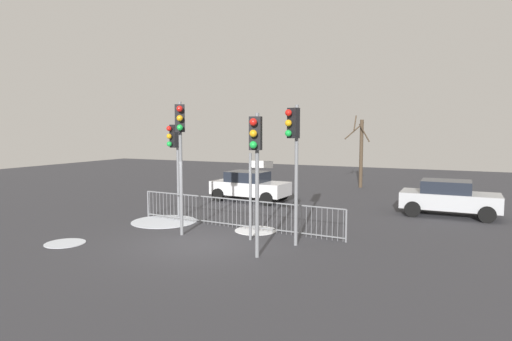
{
  "coord_description": "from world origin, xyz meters",
  "views": [
    {
      "loc": [
        7.27,
        -11.34,
        3.57
      ],
      "look_at": [
        0.31,
        3.54,
        2.01
      ],
      "focal_mm": 30.53,
      "sensor_mm": 36.0,
      "label": 1
    }
  ],
  "objects_px": {
    "bare_tree_left": "(361,151)",
    "car_silver_trailing": "(449,197)",
    "traffic_light_rear_left": "(256,153)",
    "direction_sign_post": "(252,191)",
    "traffic_light_foreground_left": "(175,148)",
    "car_white_mid": "(250,186)",
    "traffic_light_mid_right": "(180,138)",
    "traffic_light_foreground_right": "(294,143)"
  },
  "relations": [
    {
      "from": "traffic_light_rear_left",
      "to": "car_white_mid",
      "type": "bearing_deg",
      "value": -73.69
    },
    {
      "from": "traffic_light_rear_left",
      "to": "traffic_light_foreground_left",
      "type": "bearing_deg",
      "value": -44.92
    },
    {
      "from": "car_white_mid",
      "to": "bare_tree_left",
      "type": "distance_m",
      "value": 8.53
    },
    {
      "from": "traffic_light_rear_left",
      "to": "traffic_light_mid_right",
      "type": "xyz_separation_m",
      "value": [
        -3.35,
        1.29,
        0.34
      ]
    },
    {
      "from": "traffic_light_rear_left",
      "to": "bare_tree_left",
      "type": "bearing_deg",
      "value": -98.95
    },
    {
      "from": "traffic_light_rear_left",
      "to": "direction_sign_post",
      "type": "bearing_deg",
      "value": -72.45
    },
    {
      "from": "traffic_light_rear_left",
      "to": "car_white_mid",
      "type": "distance_m",
      "value": 10.05
    },
    {
      "from": "traffic_light_foreground_right",
      "to": "traffic_light_foreground_left",
      "type": "height_order",
      "value": "traffic_light_foreground_right"
    },
    {
      "from": "traffic_light_foreground_left",
      "to": "car_silver_trailing",
      "type": "bearing_deg",
      "value": -136.68
    },
    {
      "from": "car_silver_trailing",
      "to": "car_white_mid",
      "type": "bearing_deg",
      "value": -179.39
    },
    {
      "from": "car_white_mid",
      "to": "traffic_light_rear_left",
      "type": "bearing_deg",
      "value": -59.97
    },
    {
      "from": "traffic_light_mid_right",
      "to": "traffic_light_foreground_left",
      "type": "xyz_separation_m",
      "value": [
        -1.85,
        2.26,
        -0.46
      ]
    },
    {
      "from": "traffic_light_rear_left",
      "to": "traffic_light_foreground_left",
      "type": "xyz_separation_m",
      "value": [
        -5.19,
        3.54,
        -0.12
      ]
    },
    {
      "from": "bare_tree_left",
      "to": "direction_sign_post",
      "type": "bearing_deg",
      "value": -91.98
    },
    {
      "from": "traffic_light_rear_left",
      "to": "traffic_light_foreground_right",
      "type": "distance_m",
      "value": 1.73
    },
    {
      "from": "traffic_light_foreground_left",
      "to": "direction_sign_post",
      "type": "distance_m",
      "value": 4.73
    },
    {
      "from": "car_white_mid",
      "to": "bare_tree_left",
      "type": "bearing_deg",
      "value": 64.89
    },
    {
      "from": "direction_sign_post",
      "to": "car_white_mid",
      "type": "bearing_deg",
      "value": 107.34
    },
    {
      "from": "traffic_light_foreground_right",
      "to": "bare_tree_left",
      "type": "distance_m",
      "value": 14.56
    },
    {
      "from": "car_silver_trailing",
      "to": "traffic_light_rear_left",
      "type": "bearing_deg",
      "value": -117.61
    },
    {
      "from": "car_silver_trailing",
      "to": "bare_tree_left",
      "type": "xyz_separation_m",
      "value": [
        -5.14,
        7.36,
        1.47
      ]
    },
    {
      "from": "traffic_light_foreground_left",
      "to": "bare_tree_left",
      "type": "xyz_separation_m",
      "value": [
        4.72,
        12.61,
        -0.58
      ]
    },
    {
      "from": "traffic_light_mid_right",
      "to": "car_white_mid",
      "type": "distance_m",
      "value": 7.95
    },
    {
      "from": "traffic_light_foreground_right",
      "to": "car_silver_trailing",
      "type": "distance_m",
      "value": 8.62
    },
    {
      "from": "direction_sign_post",
      "to": "car_silver_trailing",
      "type": "bearing_deg",
      "value": 41.89
    },
    {
      "from": "traffic_light_rear_left",
      "to": "traffic_light_foreground_left",
      "type": "distance_m",
      "value": 6.29
    },
    {
      "from": "traffic_light_mid_right",
      "to": "direction_sign_post",
      "type": "distance_m",
      "value": 2.97
    },
    {
      "from": "car_silver_trailing",
      "to": "car_white_mid",
      "type": "xyz_separation_m",
      "value": [
        -9.11,
        -0.05,
        0.0
      ]
    },
    {
      "from": "traffic_light_mid_right",
      "to": "car_silver_trailing",
      "type": "xyz_separation_m",
      "value": [
        8.01,
        7.51,
        -2.51
      ]
    },
    {
      "from": "bare_tree_left",
      "to": "car_silver_trailing",
      "type": "bearing_deg",
      "value": -55.08
    },
    {
      "from": "traffic_light_mid_right",
      "to": "direction_sign_post",
      "type": "xyz_separation_m",
      "value": [
        2.38,
        0.52,
        -1.69
      ]
    },
    {
      "from": "traffic_light_mid_right",
      "to": "traffic_light_foreground_left",
      "type": "bearing_deg",
      "value": -84.31
    },
    {
      "from": "traffic_light_foreground_left",
      "to": "bare_tree_left",
      "type": "relative_size",
      "value": 0.87
    },
    {
      "from": "car_white_mid",
      "to": "bare_tree_left",
      "type": "height_order",
      "value": "bare_tree_left"
    },
    {
      "from": "traffic_light_mid_right",
      "to": "traffic_light_foreground_left",
      "type": "distance_m",
      "value": 2.95
    },
    {
      "from": "car_silver_trailing",
      "to": "car_white_mid",
      "type": "relative_size",
      "value": 0.98
    },
    {
      "from": "traffic_light_foreground_left",
      "to": "car_silver_trailing",
      "type": "xyz_separation_m",
      "value": [
        9.86,
        5.25,
        -2.05
      ]
    },
    {
      "from": "traffic_light_mid_right",
      "to": "traffic_light_foreground_right",
      "type": "distance_m",
      "value": 3.84
    },
    {
      "from": "traffic_light_foreground_right",
      "to": "car_white_mid",
      "type": "xyz_separation_m",
      "value": [
        -4.92,
        7.1,
        -2.39
      ]
    },
    {
      "from": "traffic_light_rear_left",
      "to": "traffic_light_mid_right",
      "type": "distance_m",
      "value": 3.6
    },
    {
      "from": "direction_sign_post",
      "to": "bare_tree_left",
      "type": "height_order",
      "value": "bare_tree_left"
    },
    {
      "from": "car_silver_trailing",
      "to": "car_white_mid",
      "type": "distance_m",
      "value": 9.11
    }
  ]
}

